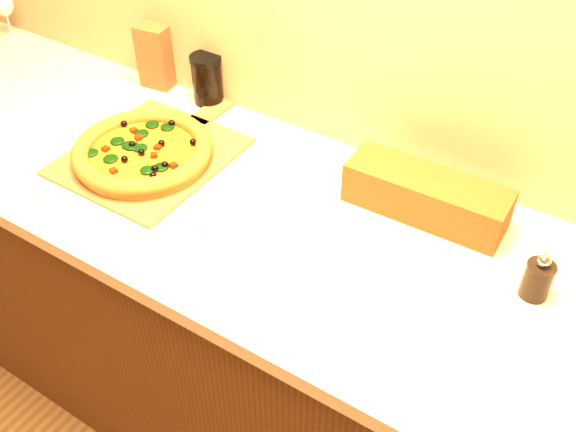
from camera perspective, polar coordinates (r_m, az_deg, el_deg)
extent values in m
cube|color=#47280F|center=(1.76, 1.26, -12.30)|extent=(2.80, 0.65, 0.86)
cube|color=beige|center=(1.42, 1.52, -1.48)|extent=(2.84, 0.68, 0.04)
cube|color=brown|center=(1.64, -12.18, 5.21)|extent=(0.37, 0.41, 0.01)
cube|color=brown|center=(1.80, -6.52, 9.43)|extent=(0.06, 0.16, 0.01)
cylinder|color=#B1782C|center=(1.62, -12.70, 5.20)|extent=(0.32, 0.32, 0.02)
cylinder|color=orange|center=(1.62, -12.77, 5.55)|extent=(0.27, 0.27, 0.01)
torus|color=brown|center=(1.61, -12.80, 5.75)|extent=(0.34, 0.34, 0.04)
ellipsoid|color=black|center=(1.60, -10.75, 5.79)|extent=(0.04, 0.04, 0.01)
sphere|color=black|center=(1.62, -14.36, 5.97)|extent=(0.02, 0.02, 0.02)
cube|color=maroon|center=(1.57, -13.50, 4.65)|extent=(0.02, 0.02, 0.01)
cylinder|color=black|center=(1.50, -14.81, 0.85)|extent=(0.03, 0.03, 0.01)
cylinder|color=black|center=(1.33, 21.26, -5.34)|extent=(0.06, 0.06, 0.08)
sphere|color=silver|center=(1.29, 21.82, -3.71)|extent=(0.03, 0.03, 0.03)
cube|color=brown|center=(1.44, 12.16, 1.80)|extent=(0.36, 0.12, 0.10)
cylinder|color=silver|center=(2.36, -23.25, 14.40)|extent=(0.06, 0.06, 0.00)
cylinder|color=silver|center=(2.34, -23.50, 15.20)|extent=(0.01, 0.01, 0.07)
ellipsoid|color=silver|center=(2.31, -24.03, 16.89)|extent=(0.06, 0.06, 0.08)
cube|color=brown|center=(1.91, -11.61, 13.78)|extent=(0.10, 0.08, 0.18)
cylinder|color=black|center=(1.81, -7.18, 11.75)|extent=(0.08, 0.08, 0.12)
cylinder|color=black|center=(1.78, -7.37, 13.70)|extent=(0.09, 0.09, 0.02)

